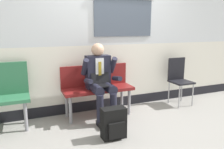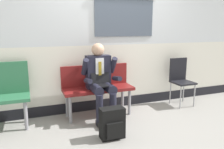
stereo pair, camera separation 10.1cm
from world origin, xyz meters
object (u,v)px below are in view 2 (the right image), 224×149
(person_seated, at_px, (101,79))
(folding_chair, at_px, (180,77))
(backpack, at_px, (112,124))
(bench_with_person, at_px, (97,85))

(person_seated, xyz_separation_m, folding_chair, (1.68, 0.13, -0.12))
(person_seated, relative_size, backpack, 2.88)
(backpack, height_order, folding_chair, folding_chair)
(backpack, bearing_deg, person_seated, 84.37)
(bench_with_person, xyz_separation_m, person_seated, (0.00, -0.19, 0.14))
(bench_with_person, distance_m, backpack, 0.96)
(backpack, relative_size, folding_chair, 0.48)
(person_seated, bearing_deg, folding_chair, 4.27)
(backpack, xyz_separation_m, folding_chair, (1.75, 0.84, 0.33))
(person_seated, distance_m, backpack, 0.85)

